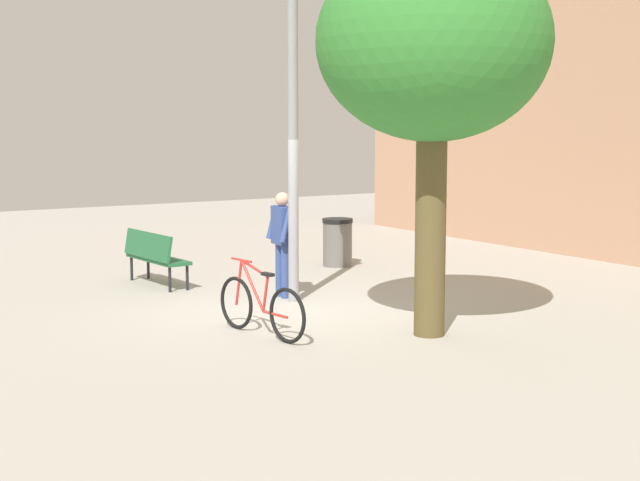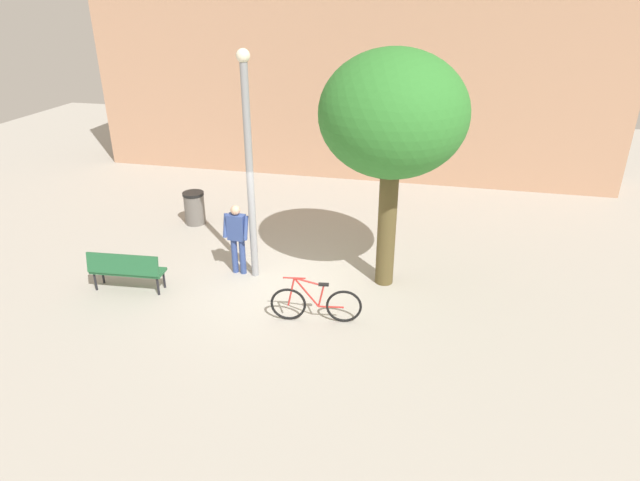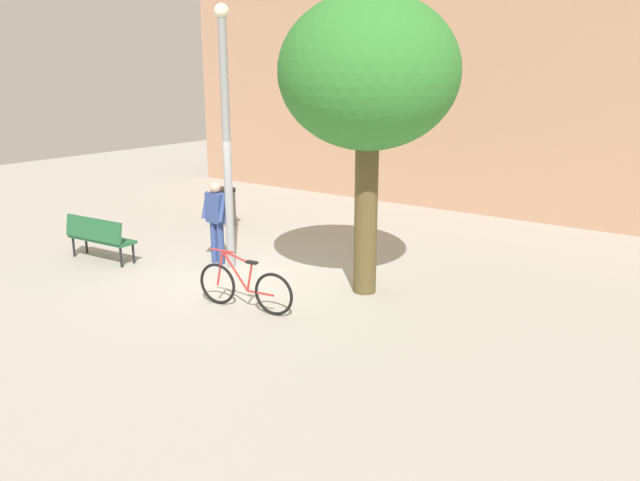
{
  "view_description": "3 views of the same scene",
  "coord_description": "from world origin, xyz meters",
  "px_view_note": "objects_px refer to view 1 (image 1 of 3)",
  "views": [
    {
      "loc": [
        11.63,
        -6.88,
        2.78
      ],
      "look_at": [
        0.27,
        0.24,
        1.06
      ],
      "focal_mm": 52.58,
      "sensor_mm": 36.0,
      "label": 1
    },
    {
      "loc": [
        3.18,
        -10.06,
        6.0
      ],
      "look_at": [
        0.76,
        0.71,
        0.86
      ],
      "focal_mm": 30.38,
      "sensor_mm": 36.0,
      "label": 2
    },
    {
      "loc": [
        7.8,
        -8.34,
        3.83
      ],
      "look_at": [
        1.1,
        0.92,
        0.71
      ],
      "focal_mm": 35.37,
      "sensor_mm": 36.0,
      "label": 3
    }
  ],
  "objects_px": {
    "lamppost": "(293,124)",
    "person_by_lamppost": "(282,237)",
    "plaza_tree": "(433,45)",
    "trash_bin": "(338,242)",
    "bicycle_red": "(261,307)",
    "park_bench": "(154,254)"
  },
  "relations": [
    {
      "from": "person_by_lamppost",
      "to": "plaza_tree",
      "type": "bearing_deg",
      "value": 5.06
    },
    {
      "from": "person_by_lamppost",
      "to": "trash_bin",
      "type": "bearing_deg",
      "value": 131.73
    },
    {
      "from": "lamppost",
      "to": "bicycle_red",
      "type": "bearing_deg",
      "value": -40.94
    },
    {
      "from": "person_by_lamppost",
      "to": "park_bench",
      "type": "distance_m",
      "value": 2.49
    },
    {
      "from": "person_by_lamppost",
      "to": "bicycle_red",
      "type": "relative_size",
      "value": 0.93
    },
    {
      "from": "person_by_lamppost",
      "to": "plaza_tree",
      "type": "height_order",
      "value": "plaza_tree"
    },
    {
      "from": "plaza_tree",
      "to": "park_bench",
      "type": "bearing_deg",
      "value": -163.31
    },
    {
      "from": "park_bench",
      "to": "trash_bin",
      "type": "relative_size",
      "value": 1.77
    },
    {
      "from": "lamppost",
      "to": "person_by_lamppost",
      "type": "xyz_separation_m",
      "value": [
        -0.4,
        0.03,
        -1.77
      ]
    },
    {
      "from": "lamppost",
      "to": "plaza_tree",
      "type": "xyz_separation_m",
      "value": [
        2.94,
        0.32,
        0.99
      ]
    },
    {
      "from": "lamppost",
      "to": "trash_bin",
      "type": "bearing_deg",
      "value": 136.11
    },
    {
      "from": "lamppost",
      "to": "trash_bin",
      "type": "height_order",
      "value": "lamppost"
    },
    {
      "from": "plaza_tree",
      "to": "person_by_lamppost",
      "type": "bearing_deg",
      "value": -174.94
    },
    {
      "from": "lamppost",
      "to": "trash_bin",
      "type": "relative_size",
      "value": 5.41
    },
    {
      "from": "park_bench",
      "to": "bicycle_red",
      "type": "bearing_deg",
      "value": -3.46
    },
    {
      "from": "person_by_lamppost",
      "to": "bicycle_red",
      "type": "xyz_separation_m",
      "value": [
        2.19,
        -1.58,
        -0.58
      ]
    },
    {
      "from": "lamppost",
      "to": "plaza_tree",
      "type": "relative_size",
      "value": 0.99
    },
    {
      "from": "person_by_lamppost",
      "to": "bicycle_red",
      "type": "bearing_deg",
      "value": -35.83
    },
    {
      "from": "lamppost",
      "to": "trash_bin",
      "type": "distance_m",
      "value": 4.3
    },
    {
      "from": "lamppost",
      "to": "person_by_lamppost",
      "type": "bearing_deg",
      "value": 176.01
    },
    {
      "from": "park_bench",
      "to": "trash_bin",
      "type": "xyz_separation_m",
      "value": [
        -0.17,
        3.83,
        -0.08
      ]
    },
    {
      "from": "lamppost",
      "to": "plaza_tree",
      "type": "distance_m",
      "value": 3.12
    }
  ]
}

